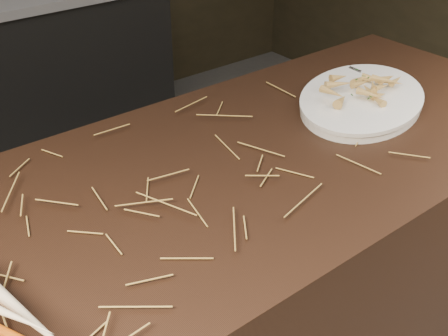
{
  "coord_description": "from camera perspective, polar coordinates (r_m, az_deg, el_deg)",
  "views": [
    {
      "loc": [
        -0.32,
        -0.47,
        1.52
      ],
      "look_at": [
        0.23,
        0.22,
        0.96
      ],
      "focal_mm": 45.0,
      "sensor_mm": 36.0,
      "label": 1
    }
  ],
  "objects": [
    {
      "name": "serving_fork",
      "position": [
        1.59,
        15.99,
        8.98
      ],
      "size": [
        0.02,
        0.16,
        0.0
      ],
      "primitive_type": "cube",
      "rotation": [
        0.0,
        0.0,
        -0.04
      ],
      "color": "silver",
      "rests_on": "serving_platter"
    },
    {
      "name": "straw_bedding",
      "position": [
        1.03,
        -12.64,
        -4.83
      ],
      "size": [
        1.4,
        0.6,
        0.02
      ],
      "primitive_type": null,
      "color": "olive",
      "rests_on": "main_counter"
    },
    {
      "name": "roasted_veg_heap",
      "position": [
        1.45,
        13.98,
        7.91
      ],
      "size": [
        0.25,
        0.23,
        0.05
      ],
      "primitive_type": null,
      "rotation": [
        0.0,
        0.0,
        0.43
      ],
      "color": "#A97E39",
      "rests_on": "serving_platter"
    },
    {
      "name": "serving_platter",
      "position": [
        1.46,
        13.8,
        6.65
      ],
      "size": [
        0.51,
        0.44,
        0.02
      ],
      "primitive_type": null,
      "rotation": [
        0.0,
        0.0,
        0.43
      ],
      "color": "white",
      "rests_on": "main_counter"
    }
  ]
}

